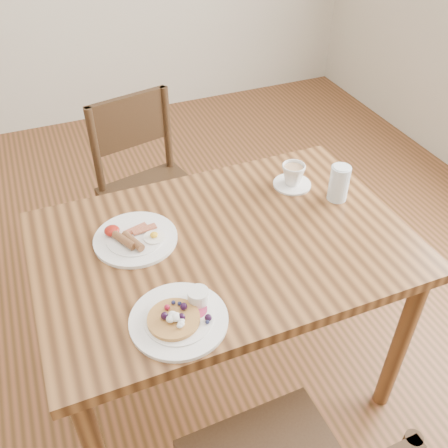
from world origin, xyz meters
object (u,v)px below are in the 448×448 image
Objects in this scene: dining_table at (224,263)px; breakfast_plate at (134,238)px; teacup_saucer at (293,176)px; water_glass at (339,183)px; pancake_plate at (180,317)px; chair_far at (149,185)px.

breakfast_plate is (-0.27, 0.11, 0.11)m from dining_table.
teacup_saucer reaches higher than dining_table.
teacup_saucer is 0.17m from water_glass.
dining_table is 0.31m from breakfast_plate.
water_glass is (0.11, -0.13, 0.03)m from teacup_saucer.
dining_table is 9.12× the size of water_glass.
pancake_plate is 1.93× the size of teacup_saucer.
dining_table is 4.44× the size of breakfast_plate.
water_glass is (0.69, 0.32, 0.05)m from pancake_plate.
chair_far is at bearing 80.30° from pancake_plate.
pancake_plate is at bearing -155.48° from water_glass.
breakfast_plate is (-0.03, 0.37, -0.00)m from pancake_plate.
chair_far is 0.93m from water_glass.
pancake_plate is 0.77m from water_glass.
pancake_plate is at bearing 67.79° from chair_far.
teacup_saucer reaches higher than breakfast_plate.
pancake_plate is (-0.23, -0.26, 0.11)m from dining_table.
teacup_saucer is at bearing 7.62° from breakfast_plate.
teacup_saucer is (0.59, 0.45, 0.03)m from pancake_plate.
teacup_saucer is at bearing 129.03° from water_glass.
breakfast_plate is at bearing 157.61° from dining_table.
water_glass reaches higher than breakfast_plate.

